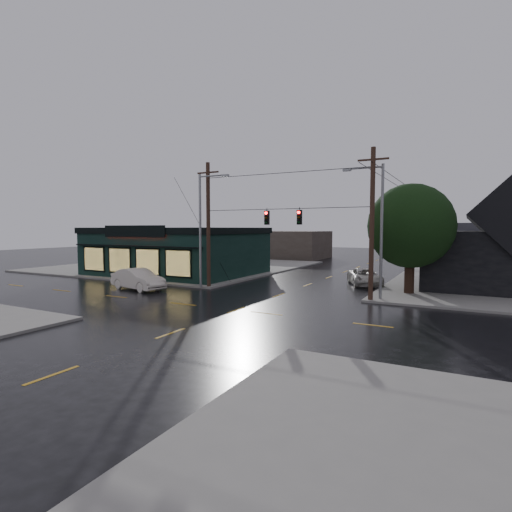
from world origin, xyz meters
The scene contains 17 objects.
ground_plane centered at (0.00, 0.00, 0.00)m, with size 160.00×160.00×0.00m, color black.
sidewalk_nw centered at (-20.00, 20.00, 0.07)m, with size 28.00×28.00×0.15m, color gray.
pizza_shop centered at (-15.00, 12.94, 2.56)m, with size 16.30×12.34×4.90m.
ne_building centered at (15.00, 17.00, 4.47)m, with size 12.60×11.60×8.75m.
corner_tree centered at (8.40, 10.63, 5.03)m, with size 6.13×6.13×7.97m.
utility_pole_nw centered at (-6.50, 6.50, 0.00)m, with size 2.00×0.32×10.15m, color #321F16, non-canonical shape.
utility_pole_ne centered at (6.50, 6.50, 0.00)m, with size 2.00×0.32×10.15m, color #321F16, non-canonical shape.
utility_pole_far_a centered at (6.50, 28.00, 0.00)m, with size 2.00×0.32×9.65m, color #321F16, non-canonical shape.
utility_pole_far_b centered at (6.50, 48.00, 0.00)m, with size 2.00×0.32×9.15m, color #321F16, non-canonical shape.
utility_pole_far_c centered at (6.50, 68.00, 0.00)m, with size 2.00×0.32×9.15m, color #321F16, non-canonical shape.
span_signal_assembly centered at (0.10, 6.50, 5.70)m, with size 13.00×0.48×1.23m.
streetlight_nw centered at (-6.80, 5.80, 0.00)m, with size 5.40×0.30×9.15m, color gray, non-canonical shape.
streetlight_ne centered at (7.00, 7.20, 0.00)m, with size 5.40×0.30×9.15m, color gray, non-canonical shape.
bg_building_west centered at (-14.00, 40.00, 2.20)m, with size 12.00×10.00×4.40m, color #3F342E.
bg_building_east centered at (16.00, 45.00, 2.80)m, with size 14.00×12.00×5.60m, color #2C2C32.
sedan_cream centered at (-10.97, 3.13, 0.84)m, with size 1.78×5.11×1.68m, color silver.
suv_silver centered at (4.41, 14.20, 0.71)m, with size 2.36×5.12×1.42m, color #B8B3AA.
Camera 1 is at (12.08, -20.27, 4.89)m, focal length 28.00 mm.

